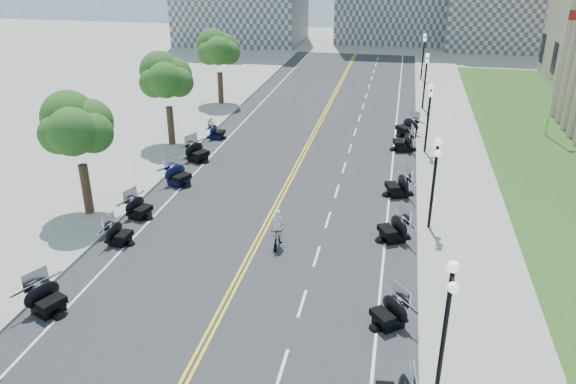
# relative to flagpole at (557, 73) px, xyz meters

# --- Properties ---
(ground) EXTENTS (160.00, 160.00, 0.00)m
(ground) POSITION_rel_flagpole_xyz_m (-18.00, -22.00, -5.00)
(ground) COLOR gray
(road) EXTENTS (16.00, 90.00, 0.01)m
(road) POSITION_rel_flagpole_xyz_m (-18.00, -12.00, -5.00)
(road) COLOR #333335
(road) RESTS_ON ground
(centerline_yellow_a) EXTENTS (0.12, 90.00, 0.00)m
(centerline_yellow_a) POSITION_rel_flagpole_xyz_m (-18.12, -12.00, -4.99)
(centerline_yellow_a) COLOR yellow
(centerline_yellow_a) RESTS_ON road
(centerline_yellow_b) EXTENTS (0.12, 90.00, 0.00)m
(centerline_yellow_b) POSITION_rel_flagpole_xyz_m (-17.88, -12.00, -4.99)
(centerline_yellow_b) COLOR yellow
(centerline_yellow_b) RESTS_ON road
(edge_line_north) EXTENTS (0.12, 90.00, 0.00)m
(edge_line_north) POSITION_rel_flagpole_xyz_m (-11.60, -12.00, -4.99)
(edge_line_north) COLOR white
(edge_line_north) RESTS_ON road
(edge_line_south) EXTENTS (0.12, 90.00, 0.00)m
(edge_line_south) POSITION_rel_flagpole_xyz_m (-24.40, -12.00, -4.99)
(edge_line_south) COLOR white
(edge_line_south) RESTS_ON road
(lane_dash_4) EXTENTS (0.12, 2.00, 0.00)m
(lane_dash_4) POSITION_rel_flagpole_xyz_m (-14.80, -30.00, -4.99)
(lane_dash_4) COLOR white
(lane_dash_4) RESTS_ON road
(lane_dash_5) EXTENTS (0.12, 2.00, 0.00)m
(lane_dash_5) POSITION_rel_flagpole_xyz_m (-14.80, -26.00, -4.99)
(lane_dash_5) COLOR white
(lane_dash_5) RESTS_ON road
(lane_dash_6) EXTENTS (0.12, 2.00, 0.00)m
(lane_dash_6) POSITION_rel_flagpole_xyz_m (-14.80, -22.00, -4.99)
(lane_dash_6) COLOR white
(lane_dash_6) RESTS_ON road
(lane_dash_7) EXTENTS (0.12, 2.00, 0.00)m
(lane_dash_7) POSITION_rel_flagpole_xyz_m (-14.80, -18.00, -4.99)
(lane_dash_7) COLOR white
(lane_dash_7) RESTS_ON road
(lane_dash_8) EXTENTS (0.12, 2.00, 0.00)m
(lane_dash_8) POSITION_rel_flagpole_xyz_m (-14.80, -14.00, -4.99)
(lane_dash_8) COLOR white
(lane_dash_8) RESTS_ON road
(lane_dash_9) EXTENTS (0.12, 2.00, 0.00)m
(lane_dash_9) POSITION_rel_flagpole_xyz_m (-14.80, -10.00, -4.99)
(lane_dash_9) COLOR white
(lane_dash_9) RESTS_ON road
(lane_dash_10) EXTENTS (0.12, 2.00, 0.00)m
(lane_dash_10) POSITION_rel_flagpole_xyz_m (-14.80, -6.00, -4.99)
(lane_dash_10) COLOR white
(lane_dash_10) RESTS_ON road
(lane_dash_11) EXTENTS (0.12, 2.00, 0.00)m
(lane_dash_11) POSITION_rel_flagpole_xyz_m (-14.80, -2.00, -4.99)
(lane_dash_11) COLOR white
(lane_dash_11) RESTS_ON road
(lane_dash_12) EXTENTS (0.12, 2.00, 0.00)m
(lane_dash_12) POSITION_rel_flagpole_xyz_m (-14.80, 2.00, -4.99)
(lane_dash_12) COLOR white
(lane_dash_12) RESTS_ON road
(lane_dash_13) EXTENTS (0.12, 2.00, 0.00)m
(lane_dash_13) POSITION_rel_flagpole_xyz_m (-14.80, 6.00, -4.99)
(lane_dash_13) COLOR white
(lane_dash_13) RESTS_ON road
(lane_dash_14) EXTENTS (0.12, 2.00, 0.00)m
(lane_dash_14) POSITION_rel_flagpole_xyz_m (-14.80, 10.00, -4.99)
(lane_dash_14) COLOR white
(lane_dash_14) RESTS_ON road
(lane_dash_15) EXTENTS (0.12, 2.00, 0.00)m
(lane_dash_15) POSITION_rel_flagpole_xyz_m (-14.80, 14.00, -4.99)
(lane_dash_15) COLOR white
(lane_dash_15) RESTS_ON road
(lane_dash_16) EXTENTS (0.12, 2.00, 0.00)m
(lane_dash_16) POSITION_rel_flagpole_xyz_m (-14.80, 18.00, -4.99)
(lane_dash_16) COLOR white
(lane_dash_16) RESTS_ON road
(lane_dash_17) EXTENTS (0.12, 2.00, 0.00)m
(lane_dash_17) POSITION_rel_flagpole_xyz_m (-14.80, 22.00, -4.99)
(lane_dash_17) COLOR white
(lane_dash_17) RESTS_ON road
(lane_dash_18) EXTENTS (0.12, 2.00, 0.00)m
(lane_dash_18) POSITION_rel_flagpole_xyz_m (-14.80, 26.00, -4.99)
(lane_dash_18) COLOR white
(lane_dash_18) RESTS_ON road
(lane_dash_19) EXTENTS (0.12, 2.00, 0.00)m
(lane_dash_19) POSITION_rel_flagpole_xyz_m (-14.80, 30.00, -4.99)
(lane_dash_19) COLOR white
(lane_dash_19) RESTS_ON road
(sidewalk_north) EXTENTS (5.00, 90.00, 0.15)m
(sidewalk_north) POSITION_rel_flagpole_xyz_m (-7.50, -12.00, -4.92)
(sidewalk_north) COLOR #9E9991
(sidewalk_north) RESTS_ON ground
(sidewalk_south) EXTENTS (5.00, 90.00, 0.15)m
(sidewalk_south) POSITION_rel_flagpole_xyz_m (-28.50, -12.00, -4.92)
(sidewalk_south) COLOR #9E9991
(sidewalk_south) RESTS_ON ground
(lawn) EXTENTS (9.00, 60.00, 0.10)m
(lawn) POSITION_rel_flagpole_xyz_m (-0.50, -4.00, -4.95)
(lawn) COLOR #356023
(lawn) RESTS_ON ground
(street_lamp_1) EXTENTS (0.50, 1.20, 4.90)m
(street_lamp_1) POSITION_rel_flagpole_xyz_m (-9.40, -30.00, -2.40)
(street_lamp_1) COLOR black
(street_lamp_1) RESTS_ON sidewalk_north
(street_lamp_2) EXTENTS (0.50, 1.20, 4.90)m
(street_lamp_2) POSITION_rel_flagpole_xyz_m (-9.40, -18.00, -2.40)
(street_lamp_2) COLOR black
(street_lamp_2) RESTS_ON sidewalk_north
(street_lamp_3) EXTENTS (0.50, 1.20, 4.90)m
(street_lamp_3) POSITION_rel_flagpole_xyz_m (-9.40, -6.00, -2.40)
(street_lamp_3) COLOR black
(street_lamp_3) RESTS_ON sidewalk_north
(street_lamp_4) EXTENTS (0.50, 1.20, 4.90)m
(street_lamp_4) POSITION_rel_flagpole_xyz_m (-9.40, 6.00, -2.40)
(street_lamp_4) COLOR black
(street_lamp_4) RESTS_ON sidewalk_north
(street_lamp_5) EXTENTS (0.50, 1.20, 4.90)m
(street_lamp_5) POSITION_rel_flagpole_xyz_m (-9.40, 18.00, -2.40)
(street_lamp_5) COLOR black
(street_lamp_5) RESTS_ON sidewalk_north
(flagpole) EXTENTS (1.10, 0.20, 10.00)m
(flagpole) POSITION_rel_flagpole_xyz_m (0.00, 0.00, 0.00)
(flagpole) COLOR silver
(flagpole) RESTS_ON ground
(tree_2) EXTENTS (4.80, 4.80, 9.20)m
(tree_2) POSITION_rel_flagpole_xyz_m (-28.00, -20.00, -0.25)
(tree_2) COLOR #235619
(tree_2) RESTS_ON sidewalk_south
(tree_3) EXTENTS (4.80, 4.80, 9.20)m
(tree_3) POSITION_rel_flagpole_xyz_m (-28.00, -8.00, -0.25)
(tree_3) COLOR #235619
(tree_3) RESTS_ON sidewalk_south
(tree_4) EXTENTS (4.80, 4.80, 9.20)m
(tree_4) POSITION_rel_flagpole_xyz_m (-28.00, 4.00, -0.25)
(tree_4) COLOR #235619
(tree_4) RESTS_ON sidewalk_south
(motorcycle_n_4) EXTENTS (2.68, 2.68, 1.33)m
(motorcycle_n_4) POSITION_rel_flagpole_xyz_m (-11.18, -26.73, -4.33)
(motorcycle_n_4) COLOR black
(motorcycle_n_4) RESTS_ON road
(motorcycle_n_6) EXTENTS (2.80, 2.80, 1.45)m
(motorcycle_n_6) POSITION_rel_flagpole_xyz_m (-11.24, -19.57, -4.27)
(motorcycle_n_6) COLOR black
(motorcycle_n_6) RESTS_ON road
(motorcycle_n_7) EXTENTS (2.66, 2.66, 1.47)m
(motorcycle_n_7) POSITION_rel_flagpole_xyz_m (-11.15, -13.87, -4.27)
(motorcycle_n_7) COLOR black
(motorcycle_n_7) RESTS_ON road
(motorcycle_n_9) EXTENTS (2.54, 2.54, 1.52)m
(motorcycle_n_9) POSITION_rel_flagpole_xyz_m (-10.95, -5.63, -4.24)
(motorcycle_n_9) COLOR black
(motorcycle_n_9) RESTS_ON road
(motorcycle_n_10) EXTENTS (3.12, 3.12, 1.56)m
(motorcycle_n_10) POSITION_rel_flagpole_xyz_m (-10.72, -2.00, -4.22)
(motorcycle_n_10) COLOR black
(motorcycle_n_10) RESTS_ON road
(motorcycle_s_4) EXTENTS (2.68, 2.68, 1.42)m
(motorcycle_s_4) POSITION_rel_flagpole_xyz_m (-24.98, -28.65, -4.29)
(motorcycle_s_4) COLOR black
(motorcycle_s_4) RESTS_ON road
(motorcycle_s_5) EXTENTS (1.92, 1.92, 1.24)m
(motorcycle_s_5) POSITION_rel_flagpole_xyz_m (-24.80, -22.72, -4.38)
(motorcycle_s_5) COLOR black
(motorcycle_s_5) RESTS_ON road
(motorcycle_s_6) EXTENTS (2.29, 2.29, 1.30)m
(motorcycle_s_6) POSITION_rel_flagpole_xyz_m (-25.12, -19.73, -4.35)
(motorcycle_s_6) COLOR black
(motorcycle_s_6) RESTS_ON road
(motorcycle_s_7) EXTENTS (2.76, 2.76, 1.44)m
(motorcycle_s_7) POSITION_rel_flagpole_xyz_m (-24.70, -14.95, -4.28)
(motorcycle_s_7) COLOR black
(motorcycle_s_7) RESTS_ON road
(motorcycle_s_8) EXTENTS (2.79, 2.79, 1.46)m
(motorcycle_s_8) POSITION_rel_flagpole_xyz_m (-25.00, -10.69, -4.27)
(motorcycle_s_8) COLOR black
(motorcycle_s_8) RESTS_ON road
(motorcycle_s_9) EXTENTS (1.78, 1.78, 1.23)m
(motorcycle_s_9) POSITION_rel_flagpole_xyz_m (-25.22, -5.72, -4.38)
(motorcycle_s_9) COLOR black
(motorcycle_s_9) RESTS_ON road
(bicycle) EXTENTS (0.61, 1.92, 1.14)m
(bicycle) POSITION_rel_flagpole_xyz_m (-16.88, -21.41, -4.43)
(bicycle) COLOR #A51414
(bicycle) RESTS_ON road
(cyclist_rider) EXTENTS (0.62, 0.41, 1.71)m
(cyclist_rider) POSITION_rel_flagpole_xyz_m (-16.88, -21.41, -3.00)
(cyclist_rider) COLOR silver
(cyclist_rider) RESTS_ON bicycle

